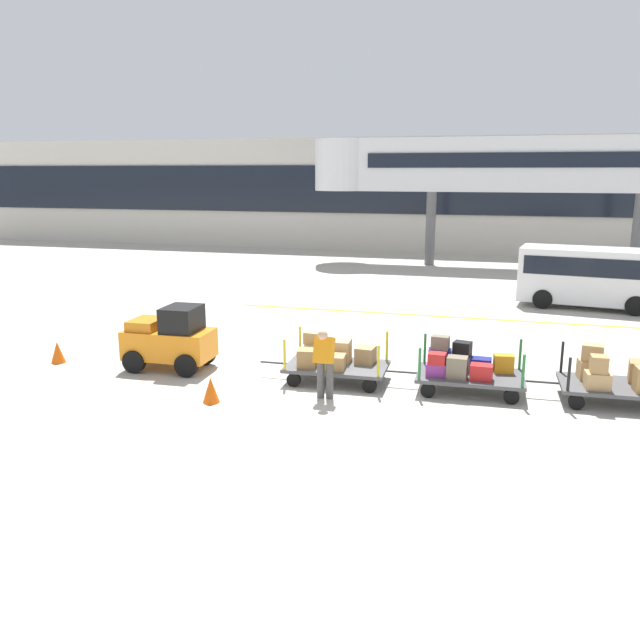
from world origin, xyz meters
The scene contains 12 objects.
ground_plane centered at (0.00, 0.00, 0.00)m, with size 120.00×120.00×0.00m, color #B2ADA0.
apron_lead_line centered at (2.83, 7.59, 0.00)m, with size 15.65×0.20×0.01m, color yellow.
terminal_building centered at (0.00, 25.98, 3.35)m, with size 63.64×2.51×6.70m.
jet_bridge centered at (3.54, 19.99, 5.01)m, with size 19.86×3.00×6.36m.
baggage_tug centered at (-3.86, -0.09, 0.75)m, with size 2.12×1.26×1.58m.
baggage_cart_lead centered at (0.21, 0.05, 0.51)m, with size 3.01×1.45×1.10m.
baggage_cart_middle centered at (3.18, 0.09, 0.53)m, with size 3.01×1.45×1.15m.
baggage_cart_tail centered at (6.29, 0.12, 0.55)m, with size 3.01×1.45×1.16m.
baggage_handler centered at (0.33, -1.23, 0.87)m, with size 0.40×0.44×1.56m.
shuttle_van centered at (7.00, 10.52, 1.23)m, with size 5.03×2.60×2.10m.
safety_cone_near centered at (-6.88, -0.38, 0.28)m, with size 0.36×0.36×0.55m, color #EA590F.
safety_cone_far centered at (-1.92, -2.06, 0.28)m, with size 0.36×0.36×0.55m, color #EA590F.
Camera 1 is at (3.67, -13.98, 4.75)m, focal length 36.57 mm.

